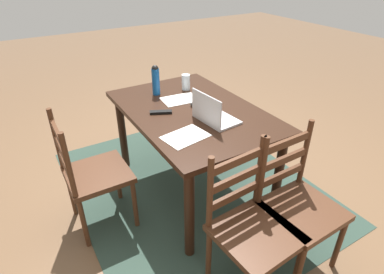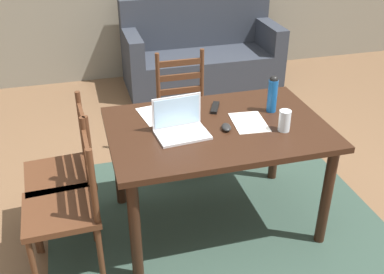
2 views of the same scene
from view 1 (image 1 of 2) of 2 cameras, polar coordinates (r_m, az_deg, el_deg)
name	(u,v)px [view 1 (image 1 of 2)]	position (r m, az deg, el deg)	size (l,w,h in m)	color
ground_plane	(192,186)	(2.94, 0.00, -8.80)	(14.00, 14.00, 0.00)	brown
area_rug	(192,186)	(2.94, 0.00, -8.75)	(2.35, 1.95, 0.01)	#2D4238
dining_table	(192,121)	(2.57, 0.00, 2.96)	(1.41, 0.95, 0.78)	black
chair_left_far	(251,228)	(1.95, 10.59, -15.86)	(0.47, 0.47, 0.95)	#4C2B19
chair_left_near	(298,205)	(2.17, 18.46, -11.55)	(0.45, 0.45, 0.95)	#4C2B19
chair_far_head	(92,174)	(2.42, -17.56, -6.42)	(0.44, 0.44, 0.95)	#4C2B19
laptop	(212,114)	(2.31, 3.69, 4.07)	(0.34, 0.25, 0.23)	silver
water_bottle	(156,79)	(2.77, -6.54, 10.23)	(0.07, 0.07, 0.26)	#145199
drinking_glass	(186,82)	(2.88, -1.10, 9.83)	(0.08, 0.08, 0.14)	silver
computer_mouse	(196,104)	(2.57, 0.75, 5.97)	(0.06, 0.10, 0.03)	black
tv_remote	(161,112)	(2.46, -5.61, 4.47)	(0.04, 0.17, 0.02)	black
paper_stack_left	(186,136)	(2.14, -1.17, 0.10)	(0.21, 0.30, 0.00)	white
paper_stack_right	(180,99)	(2.69, -2.17, 6.78)	(0.21, 0.30, 0.00)	white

